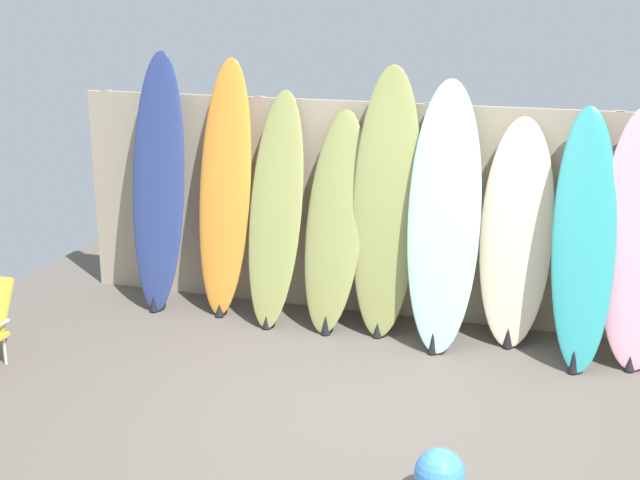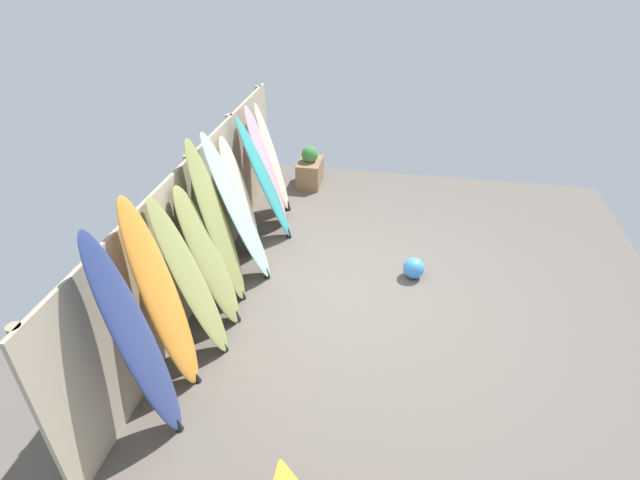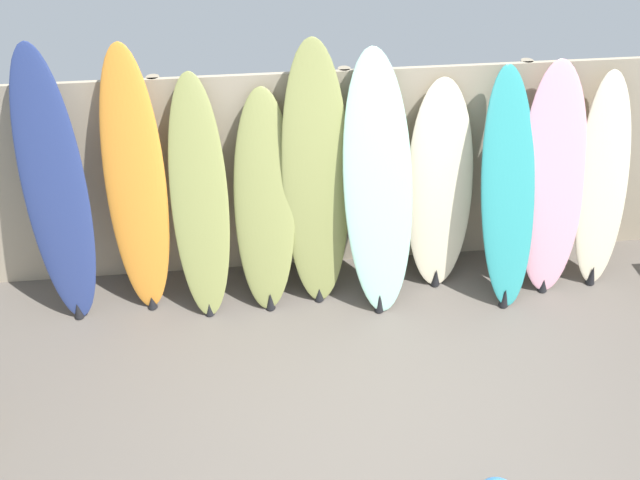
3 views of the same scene
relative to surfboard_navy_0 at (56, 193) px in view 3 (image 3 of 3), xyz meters
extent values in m
plane|color=#5B544C|center=(2.22, -1.65, -1.08)|extent=(7.68, 7.68, 0.00)
cube|color=tan|center=(2.22, 0.35, -0.18)|extent=(6.08, 0.04, 1.80)
cylinder|color=gray|center=(0.78, 0.39, -0.18)|extent=(0.10, 0.10, 1.80)
cylinder|color=gray|center=(2.22, 0.39, -0.18)|extent=(0.10, 0.10, 1.80)
cylinder|color=gray|center=(3.66, 0.39, -0.18)|extent=(0.10, 0.10, 1.80)
ellipsoid|color=navy|center=(0.00, 0.00, 0.01)|extent=(0.50, 0.52, 2.18)
cone|color=black|center=(0.00, -0.20, -1.00)|extent=(0.08, 0.08, 0.13)
ellipsoid|color=orange|center=(0.59, 0.05, -0.01)|extent=(0.49, 0.50, 2.14)
cone|color=black|center=(0.59, -0.15, -1.02)|extent=(0.08, 0.08, 0.10)
ellipsoid|color=olive|center=(1.06, -0.01, -0.14)|extent=(0.45, 0.63, 1.89)
cone|color=black|center=(1.06, -0.28, -1.01)|extent=(0.08, 0.08, 0.11)
ellipsoid|color=olive|center=(1.56, -0.01, -0.20)|extent=(0.53, 0.65, 1.75)
cone|color=black|center=(1.56, -0.26, -0.99)|extent=(0.08, 0.08, 0.15)
ellipsoid|color=olive|center=(1.97, 0.02, -0.02)|extent=(0.55, 0.53, 2.12)
cone|color=black|center=(1.97, -0.20, -1.01)|extent=(0.08, 0.08, 0.11)
ellipsoid|color=#9ED6BC|center=(2.44, -0.07, -0.07)|extent=(0.63, 0.81, 2.03)
cone|color=black|center=(2.44, -0.39, -0.99)|extent=(0.08, 0.08, 0.16)
ellipsoid|color=beige|center=(2.98, 0.08, -0.20)|extent=(0.56, 0.46, 1.75)
cone|color=black|center=(2.98, -0.11, -0.99)|extent=(0.08, 0.08, 0.16)
ellipsoid|color=teal|center=(3.48, -0.12, -0.14)|extent=(0.53, 0.79, 1.87)
cone|color=black|center=(3.48, -0.44, -0.98)|extent=(0.08, 0.08, 0.17)
ellipsoid|color=pink|center=(3.87, -0.04, -0.14)|extent=(0.61, 0.62, 1.89)
cone|color=black|center=(3.87, -0.29, -1.01)|extent=(0.08, 0.08, 0.11)
ellipsoid|color=beige|center=(4.32, -0.01, -0.19)|extent=(0.50, 0.56, 1.78)
cone|color=black|center=(4.32, -0.24, -0.98)|extent=(0.08, 0.08, 0.18)
camera|label=1|loc=(3.44, -6.64, 1.68)|focal=50.00mm
camera|label=2|loc=(-2.71, -2.03, 2.96)|focal=28.00mm
camera|label=3|loc=(1.48, -4.71, 2.86)|focal=40.00mm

